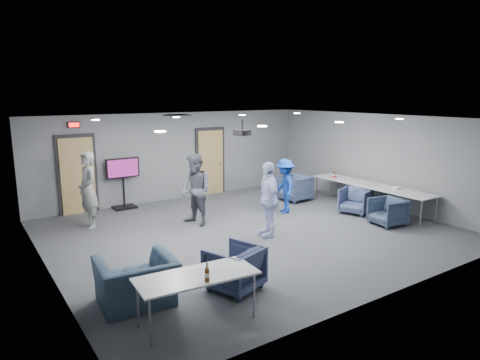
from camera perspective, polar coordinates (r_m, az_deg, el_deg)
floor at (r=10.42m, az=1.30°, el=-6.84°), size 9.00×9.00×0.00m
ceiling at (r=9.91m, az=1.37°, el=8.16°), size 9.00×9.00×0.00m
wall_back at (r=13.50m, az=-8.51°, el=3.16°), size 9.00×0.02×2.70m
wall_front at (r=7.27m, az=19.86°, el=-4.56°), size 9.00×0.02×2.70m
wall_left at (r=8.39m, az=-24.70°, el=-2.84°), size 0.02×8.00×2.70m
wall_right at (r=13.16m, az=17.59°, el=2.53°), size 0.02×8.00×2.70m
door_left at (r=12.53m, az=-20.85°, el=0.58°), size 1.06×0.17×2.24m
door_right at (r=14.05m, az=-3.97°, el=2.42°), size 1.06×0.17×2.24m
exit_sign at (r=12.34m, az=-21.29°, el=6.88°), size 0.32×0.08×0.16m
hvac_diffuser at (r=12.08m, az=-8.38°, el=8.56°), size 0.60×0.60×0.03m
downlights at (r=9.91m, az=1.37°, el=8.07°), size 6.18×3.78×0.02m
person_a at (r=11.11m, az=-19.60°, el=-1.27°), size 0.52×0.74×1.90m
person_b at (r=10.73m, az=-5.91°, el=-1.33°), size 0.86×1.01×1.81m
person_c at (r=9.87m, az=3.77°, el=-2.59°), size 0.70×1.11×1.76m
person_d at (r=11.90m, az=5.98°, el=-0.80°), size 0.89×1.12×1.51m
chair_right_a at (r=13.35m, az=7.26°, el=-1.07°), size 0.93×0.91×0.79m
chair_right_b at (r=12.28m, az=15.10°, el=-2.70°), size 0.99×0.98×0.70m
chair_right_c at (r=11.42m, az=19.08°, el=-4.03°), size 0.86×0.84×0.69m
chair_front_a at (r=7.37m, az=-0.77°, el=-11.64°), size 1.04×1.05×0.76m
chair_front_b at (r=7.06m, az=-13.65°, el=-13.06°), size 1.25×1.11×0.76m
table_right_a at (r=13.31m, az=13.86°, el=-0.06°), size 0.80×1.92×0.73m
table_right_b at (r=12.15m, az=20.46°, el=-1.54°), size 0.81×1.94×0.73m
table_front_left at (r=6.29m, az=-5.81°, el=-12.88°), size 1.79×0.86×0.73m
bottle_front at (r=6.04m, az=-4.42°, el=-12.43°), size 0.07×0.07×0.27m
bottle_right at (r=13.38m, az=12.40°, el=0.67°), size 0.07×0.07×0.26m
snack_box at (r=13.45m, az=12.41°, el=0.39°), size 0.21×0.18×0.04m
wrapper at (r=12.36m, az=20.25°, el=-0.99°), size 0.25×0.19×0.05m
tv_stand at (r=12.69m, az=-15.30°, el=-0.01°), size 0.96×0.46×1.47m
projector at (r=9.72m, az=0.31°, el=6.36°), size 0.37×0.34×0.35m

